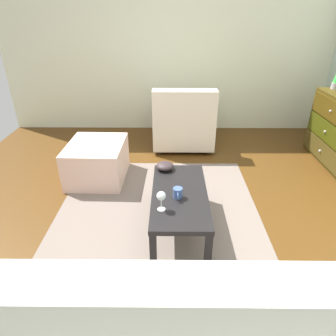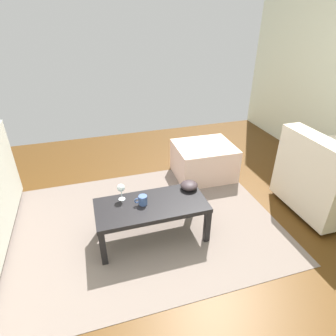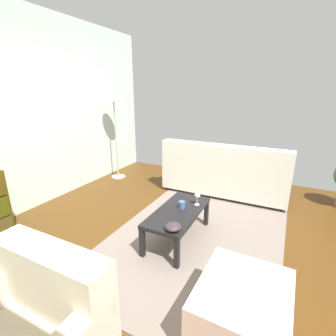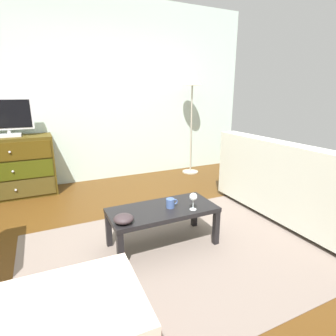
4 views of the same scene
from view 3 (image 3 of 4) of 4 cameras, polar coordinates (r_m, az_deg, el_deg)
name	(u,v)px [view 3 (image 3 of 4)]	position (r m, az deg, el deg)	size (l,w,h in m)	color
ground_plane	(172,247)	(2.94, 0.87, -17.85)	(5.34, 5.12, 0.05)	#4C2E10
wall_accent_rear	(20,112)	(4.00, -31.16, 10.99)	(5.34, 0.12, 2.78)	silver
area_rug	(194,240)	(3.01, 6.17, -16.32)	(2.60, 1.90, 0.01)	#72635B
coffee_table	(178,214)	(2.86, 2.32, -10.68)	(0.97, 0.46, 0.37)	black
wine_glass	(197,196)	(2.94, 6.83, -6.42)	(0.07, 0.07, 0.16)	silver
mug	(182,205)	(2.87, 3.27, -8.52)	(0.11, 0.08, 0.08)	#3E5791
bowl_decorative	(173,227)	(2.46, 1.17, -13.51)	(0.16, 0.16, 0.07)	#322729
couch_large	(225,174)	(4.23, 13.07, -1.37)	(0.85, 2.01, 0.88)	#332319
ottoman	(242,312)	(2.05, 16.75, -29.33)	(0.70, 0.60, 0.42)	beige
standing_lamp	(114,104)	(4.79, -12.49, 14.28)	(0.32, 0.32, 1.68)	#A59E8C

